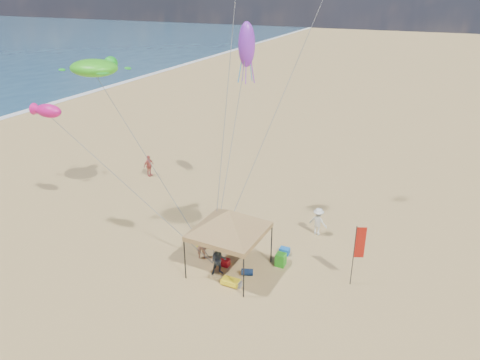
{
  "coord_description": "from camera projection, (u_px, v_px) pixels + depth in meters",
  "views": [
    {
      "loc": [
        9.06,
        -17.17,
        13.74
      ],
      "look_at": [
        0.0,
        3.0,
        4.0
      ],
      "focal_mm": 33.34,
      "sensor_mm": 36.0,
      "label": 1
    }
  ],
  "objects": [
    {
      "name": "chair_yellow",
      "position": [
        202.0,
        240.0,
        25.39
      ],
      "size": [
        0.5,
        0.5,
        0.7
      ],
      "primitive_type": "cube",
      "color": "#F5FF1C",
      "rests_on": "ground"
    },
    {
      "name": "crate_grey",
      "position": [
        238.0,
        284.0,
        22.02
      ],
      "size": [
        0.34,
        0.3,
        0.28
      ],
      "primitive_type": "cube",
      "color": "slate",
      "rests_on": "ground"
    },
    {
      "name": "person_near_b",
      "position": [
        219.0,
        260.0,
        22.72
      ],
      "size": [
        1.01,
        0.97,
        1.64
      ],
      "primitive_type": "imported",
      "rotation": [
        0.0,
        0.0,
        0.64
      ],
      "color": "#39434E",
      "rests_on": "ground"
    },
    {
      "name": "cooler_red",
      "position": [
        224.0,
        262.0,
        23.67
      ],
      "size": [
        0.54,
        0.38,
        0.38
      ],
      "primitive_type": "cube",
      "color": "#AA0D17",
      "rests_on": "ground"
    },
    {
      "name": "person_near_c",
      "position": [
        318.0,
        222.0,
        26.36
      ],
      "size": [
        1.21,
        0.83,
        1.72
      ],
      "primitive_type": "imported",
      "rotation": [
        0.0,
        0.0,
        2.96
      ],
      "color": "silver",
      "rests_on": "ground"
    },
    {
      "name": "feather_flag",
      "position": [
        358.0,
        246.0,
        21.37
      ],
      "size": [
        0.48,
        0.21,
        3.32
      ],
      "color": "black",
      "rests_on": "ground"
    },
    {
      "name": "cooler_blue",
      "position": [
        284.0,
        251.0,
        24.66
      ],
      "size": [
        0.54,
        0.38,
        0.38
      ],
      "primitive_type": "cube",
      "color": "#1661B6",
      "rests_on": "ground"
    },
    {
      "name": "ground",
      "position": [
        217.0,
        271.0,
        23.27
      ],
      "size": [
        280.0,
        280.0,
        0.0
      ],
      "primitive_type": "plane",
      "color": "tan",
      "rests_on": "ground"
    },
    {
      "name": "beach_cart",
      "position": [
        231.0,
        282.0,
        22.11
      ],
      "size": [
        0.9,
        0.5,
        0.24
      ],
      "primitive_type": "cube",
      "color": "yellow",
      "rests_on": "ground"
    },
    {
      "name": "person_far_a",
      "position": [
        149.0,
        166.0,
        34.52
      ],
      "size": [
        0.58,
        1.05,
        1.69
      ],
      "primitive_type": "imported",
      "rotation": [
        0.0,
        0.0,
        1.39
      ],
      "color": "#B74D46",
      "rests_on": "ground"
    },
    {
      "name": "bag_orange",
      "position": [
        230.0,
        230.0,
        26.77
      ],
      "size": [
        0.54,
        0.69,
        0.36
      ],
      "primitive_type": "cylinder",
      "rotation": [
        0.0,
        1.57,
        1.22
      ],
      "color": "orange",
      "rests_on": "ground"
    },
    {
      "name": "bag_navy",
      "position": [
        247.0,
        272.0,
        22.88
      ],
      "size": [
        0.69,
        0.54,
        0.36
      ],
      "primitive_type": "cylinder",
      "rotation": [
        0.0,
        1.57,
        0.35
      ],
      "color": "#0E1E3D",
      "rests_on": "ground"
    },
    {
      "name": "canopy_tent",
      "position": [
        229.0,
        212.0,
        21.99
      ],
      "size": [
        6.65,
        6.65,
        4.1
      ],
      "color": "black",
      "rests_on": "ground"
    },
    {
      "name": "turtle_kite",
      "position": [
        94.0,
        68.0,
        24.88
      ],
      "size": [
        3.28,
        2.86,
        0.95
      ],
      "primitive_type": "ellipsoid",
      "rotation": [
        0.0,
        0.0,
        -0.23
      ],
      "color": "#39C81D",
      "rests_on": "ground"
    },
    {
      "name": "person_near_a",
      "position": [
        201.0,
        245.0,
        24.11
      ],
      "size": [
        0.68,
        0.65,
        1.58
      ],
      "primitive_type": "imported",
      "rotation": [
        0.0,
        0.0,
        3.82
      ],
      "color": "tan",
      "rests_on": "ground"
    },
    {
      "name": "chair_green",
      "position": [
        281.0,
        260.0,
        23.61
      ],
      "size": [
        0.5,
        0.5,
        0.7
      ],
      "primitive_type": "cube",
      "color": "green",
      "rests_on": "ground"
    },
    {
      "name": "fish_kite",
      "position": [
        48.0,
        111.0,
        24.87
      ],
      "size": [
        1.93,
        1.5,
        0.77
      ],
      "primitive_type": "ellipsoid",
      "rotation": [
        0.0,
        0.0,
        -0.42
      ],
      "color": "#DB1378",
      "rests_on": "ground"
    },
    {
      "name": "squid_kite",
      "position": [
        247.0,
        45.0,
        25.34
      ],
      "size": [
        1.1,
        1.1,
        2.53
      ],
      "primitive_type": "ellipsoid",
      "rotation": [
        0.0,
        0.0,
        -0.14
      ],
      "color": "purple",
      "rests_on": "ground"
    }
  ]
}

